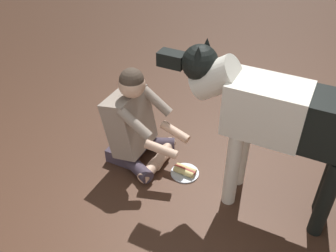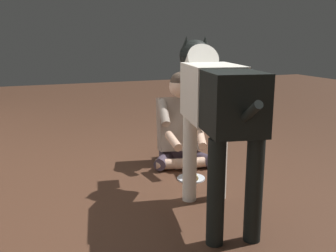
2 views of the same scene
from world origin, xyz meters
name	(u,v)px [view 2 (image 2 of 2)]	position (x,y,z in m)	size (l,w,h in m)	color
ground_plane	(159,181)	(0.00, 0.00, 0.00)	(14.35, 14.35, 0.00)	#4B2E1F
person_sitting_on_floor	(180,126)	(0.41, -0.36, 0.36)	(0.70, 0.57, 0.87)	#413644
large_dog	(214,100)	(-0.64, -0.17, 0.78)	(1.54, 0.48, 1.19)	silver
hot_dog_on_plate	(191,176)	(-0.04, -0.28, 0.03)	(0.24, 0.24, 0.06)	silver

